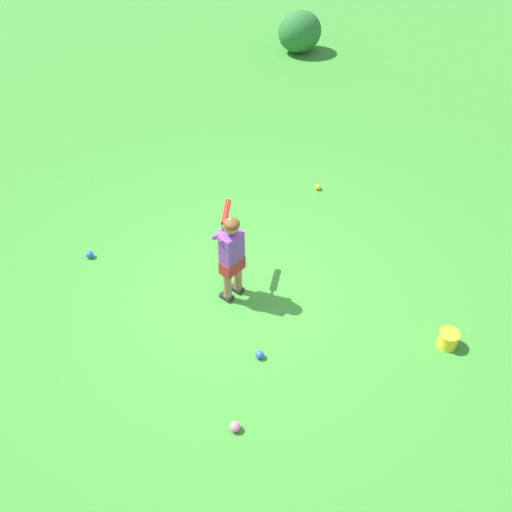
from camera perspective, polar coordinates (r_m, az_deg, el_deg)
ground_plane at (r=6.68m, az=-1.47°, el=-3.98°), size 40.00×40.00×0.00m
child_batter at (r=6.28m, az=-2.42°, el=0.60°), size 0.68×0.45×1.08m
play_ball_far_right at (r=5.58m, az=-2.02°, el=-16.09°), size 0.10×0.10×0.10m
play_ball_behind_batter at (r=6.07m, az=0.35°, el=-9.47°), size 0.09×0.09×0.09m
play_ball_by_bucket at (r=7.41m, az=-15.69°, el=0.14°), size 0.09×0.09×0.09m
play_ball_midfield at (r=8.31m, az=5.95°, el=6.63°), size 0.08×0.08×0.08m
toy_bucket at (r=6.44m, az=18.00°, el=-7.58°), size 0.22×0.22×0.19m
shrub_left_background at (r=12.38m, az=4.23°, el=20.71°), size 0.75×0.88×0.79m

